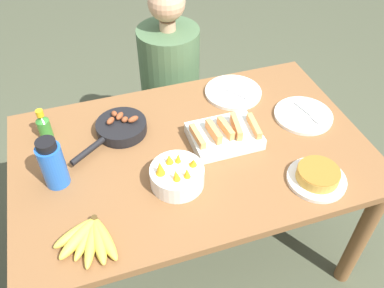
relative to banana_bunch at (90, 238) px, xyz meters
name	(u,v)px	position (x,y,z in m)	size (l,w,h in m)	color
ground_plane	(192,246)	(0.45, 0.30, -0.74)	(14.00, 14.00, 0.00)	#474C38
dining_table	(192,166)	(0.45, 0.30, -0.12)	(1.42, 0.90, 0.72)	brown
banana_bunch	(90,238)	(0.00, 0.00, 0.00)	(0.21, 0.20, 0.04)	gold
melon_tray	(224,135)	(0.59, 0.31, 0.01)	(0.28, 0.21, 0.09)	silver
skillet	(120,128)	(0.20, 0.49, 0.01)	(0.33, 0.27, 0.08)	black
frittata_plate_center	(317,176)	(0.84, 0.00, 0.01)	(0.22, 0.22, 0.06)	silver
empty_plate_near_front	(303,115)	(0.98, 0.35, -0.01)	(0.25, 0.25, 0.02)	silver
empty_plate_far_left	(233,92)	(0.75, 0.60, -0.01)	(0.26, 0.26, 0.02)	silver
fruit_bowl_mango	(177,175)	(0.34, 0.15, 0.02)	(0.20, 0.20, 0.13)	silver
water_bottle	(52,164)	(-0.08, 0.30, 0.08)	(0.09, 0.09, 0.21)	blue
hot_sauce_bottle	(44,126)	(-0.10, 0.57, 0.04)	(0.05, 0.05, 0.14)	#337F2D
person_figure	(171,98)	(0.55, 0.99, -0.28)	(0.35, 0.35, 1.11)	black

